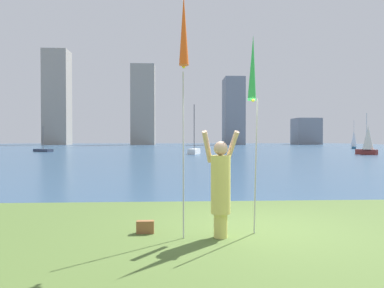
{
  "coord_description": "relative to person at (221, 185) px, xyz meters",
  "views": [
    {
      "loc": [
        -1.57,
        -6.6,
        1.73
      ],
      "look_at": [
        -0.49,
        14.87,
        1.4
      ],
      "focal_mm": 32.2,
      "sensor_mm": 36.0,
      "label": 1
    }
  ],
  "objects": [
    {
      "name": "ground",
      "position": [
        0.77,
        51.58,
        -0.98
      ],
      "size": [
        120.0,
        138.0,
        0.12
      ],
      "color": "#4C662D"
    },
    {
      "name": "person",
      "position": [
        0.0,
        0.0,
        0.0
      ],
      "size": [
        0.69,
        0.51,
        1.88
      ],
      "rotation": [
        0.0,
        0.0,
        0.15
      ],
      "color": "#D8CC66",
      "rests_on": "ground"
    },
    {
      "name": "kite_flag_left",
      "position": [
        -0.65,
        -0.19,
        2.53
      ],
      "size": [
        0.16,
        0.61,
        4.18
      ],
      "color": "#B2B2B7",
      "rests_on": "ground"
    },
    {
      "name": "kite_flag_right",
      "position": [
        0.65,
        0.38,
        2.04
      ],
      "size": [
        0.16,
        0.53,
        3.65
      ],
      "color": "#B2B2B7",
      "rests_on": "ground"
    },
    {
      "name": "bag",
      "position": [
        -1.34,
        0.33,
        -0.81
      ],
      "size": [
        0.32,
        0.13,
        0.23
      ],
      "color": "brown",
      "rests_on": "ground"
    },
    {
      "name": "sailboat_1",
      "position": [
        1.38,
        32.68,
        -0.56
      ],
      "size": [
        1.63,
        3.12,
        5.59
      ],
      "color": "white",
      "rests_on": "ground"
    },
    {
      "name": "sailboat_3",
      "position": [
        29.9,
        51.52,
        0.57
      ],
      "size": [
        1.58,
        2.15,
        4.9
      ],
      "color": "#2D6084",
      "rests_on": "ground"
    },
    {
      "name": "sailboat_4",
      "position": [
        -18.15,
        40.24,
        -0.7
      ],
      "size": [
        2.88,
        2.26,
        3.42
      ],
      "color": "#333D51",
      "rests_on": "ground"
    },
    {
      "name": "sailboat_5",
      "position": [
        20.07,
        30.23,
        0.68
      ],
      "size": [
        1.7,
        2.16,
        4.51
      ],
      "color": "maroon",
      "rests_on": "ground"
    },
    {
      "name": "skyline_tower_0",
      "position": [
        -34.28,
        93.74,
        12.46
      ],
      "size": [
        6.84,
        5.69,
        26.77
      ],
      "color": "gray",
      "rests_on": "ground"
    },
    {
      "name": "skyline_tower_1",
      "position": [
        -9.81,
        92.53,
        10.4
      ],
      "size": [
        6.67,
        4.77,
        22.65
      ],
      "color": "gray",
      "rests_on": "ground"
    },
    {
      "name": "skyline_tower_2",
      "position": [
        16.27,
        93.5,
        8.72
      ],
      "size": [
        5.63,
        7.81,
        19.29
      ],
      "color": "gray",
      "rests_on": "ground"
    },
    {
      "name": "skyline_tower_3",
      "position": [
        38.76,
        95.8,
        3.0
      ],
      "size": [
        7.42,
        6.68,
        7.84
      ],
      "color": "gray",
      "rests_on": "ground"
    }
  ]
}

